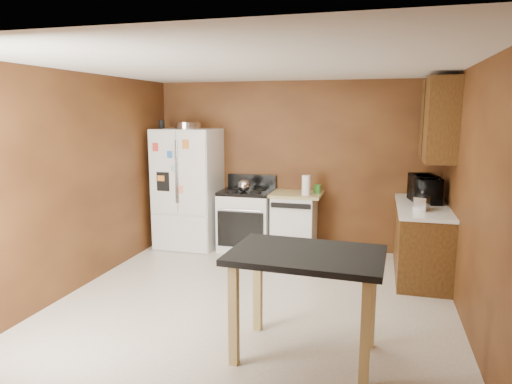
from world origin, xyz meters
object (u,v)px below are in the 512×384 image
at_px(paper_towel, 306,185).
at_px(roasting_pan, 188,126).
at_px(kettle, 244,186).
at_px(pen_cup, 162,124).
at_px(island, 306,268).
at_px(dishwasher, 294,222).
at_px(toaster, 422,203).
at_px(green_canister, 317,189).
at_px(refrigerator, 188,188).
at_px(gas_range, 247,219).
at_px(microwave, 424,190).

bearing_deg(paper_towel, roasting_pan, 179.01).
distance_m(roasting_pan, kettle, 1.23).
bearing_deg(pen_cup, roasting_pan, 10.87).
height_order(pen_cup, island, pen_cup).
xyz_separation_m(pen_cup, dishwasher, (1.99, 0.18, -1.41)).
bearing_deg(toaster, green_canister, 165.68).
xyz_separation_m(paper_towel, island, (0.44, -2.71, -0.26)).
bearing_deg(pen_cup, refrigerator, 14.59).
relative_size(green_canister, dishwasher, 0.13).
bearing_deg(toaster, roasting_pan, -173.10).
relative_size(paper_towel, refrigerator, 0.16).
distance_m(roasting_pan, gas_range, 1.65).
height_order(paper_towel, microwave, microwave).
bearing_deg(roasting_pan, microwave, -2.66).
bearing_deg(dishwasher, pen_cup, -174.86).
bearing_deg(gas_range, toaster, -18.30).
distance_m(roasting_pan, island, 3.69).
xyz_separation_m(kettle, microwave, (2.47, -0.11, 0.07)).
height_order(kettle, microwave, microwave).
relative_size(gas_range, dishwasher, 1.24).
bearing_deg(toaster, dishwasher, 173.18).
distance_m(toaster, dishwasher, 1.94).
bearing_deg(kettle, green_canister, 12.90).
bearing_deg(gas_range, green_canister, 6.02).
bearing_deg(paper_towel, green_canister, 59.86).
relative_size(paper_towel, dishwasher, 0.31).
bearing_deg(island, dishwasher, 102.32).
relative_size(refrigerator, gas_range, 1.64).
xyz_separation_m(roasting_pan, pen_cup, (-0.39, -0.07, 0.02)).
bearing_deg(pen_cup, kettle, 1.20).
bearing_deg(green_canister, gas_range, -173.98).
bearing_deg(kettle, dishwasher, 11.92).
height_order(green_canister, dishwasher, green_canister).
bearing_deg(toaster, pen_cup, -170.70).
xyz_separation_m(roasting_pan, paper_towel, (1.79, -0.03, -0.82)).
bearing_deg(kettle, pen_cup, -178.80).
relative_size(microwave, island, 0.44).
relative_size(microwave, refrigerator, 0.31).
bearing_deg(microwave, kettle, 76.68).
height_order(refrigerator, island, refrigerator).
height_order(kettle, refrigerator, refrigerator).
bearing_deg(microwave, dishwasher, 70.69).
xyz_separation_m(roasting_pan, dishwasher, (1.60, 0.10, -1.40)).
relative_size(roasting_pan, microwave, 0.69).
xyz_separation_m(green_canister, toaster, (1.36, -0.90, 0.03)).
distance_m(pen_cup, toaster, 3.83).
bearing_deg(dishwasher, toaster, -25.98).
distance_m(gas_range, dishwasher, 0.72).
bearing_deg(roasting_pan, gas_range, 5.18).
relative_size(roasting_pan, pen_cup, 3.00).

